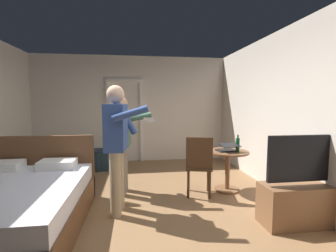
{
  "coord_description": "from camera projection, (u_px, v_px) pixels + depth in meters",
  "views": [
    {
      "loc": [
        0.07,
        -3.15,
        1.53
      ],
      "look_at": [
        0.58,
        0.51,
        1.17
      ],
      "focal_mm": 25.64,
      "sensor_mm": 36.0,
      "label": 1
    }
  ],
  "objects": [
    {
      "name": "ground_plane",
      "position": [
        131.0,
        216.0,
        3.25
      ],
      "size": [
        6.89,
        6.89,
        0.0
      ],
      "primitive_type": "plane",
      "color": "olive"
    },
    {
      "name": "wall_back",
      "position": [
        132.0,
        109.0,
        6.26
      ],
      "size": [
        5.13,
        0.12,
        2.72
      ],
      "primitive_type": "cube",
      "color": "silver",
      "rests_on": "ground_plane"
    },
    {
      "name": "wall_right",
      "position": [
        305.0,
        115.0,
        3.46
      ],
      "size": [
        0.12,
        6.51,
        2.72
      ],
      "primitive_type": "cube",
      "color": "silver",
      "rests_on": "ground_plane"
    },
    {
      "name": "doorway_frame",
      "position": [
        125.0,
        115.0,
        6.17
      ],
      "size": [
        0.93,
        0.08,
        2.13
      ],
      "color": "white",
      "rests_on": "ground_plane"
    },
    {
      "name": "bed",
      "position": [
        9.0,
        206.0,
        2.87
      ],
      "size": [
        1.69,
        2.06,
        1.02
      ],
      "color": "brown",
      "rests_on": "ground_plane"
    },
    {
      "name": "tv_flatscreen",
      "position": [
        302.0,
        198.0,
        3.01
      ],
      "size": [
        1.04,
        0.4,
        1.14
      ],
      "color": "brown",
      "rests_on": "ground_plane"
    },
    {
      "name": "side_table",
      "position": [
        228.0,
        163.0,
        4.17
      ],
      "size": [
        0.71,
        0.71,
        0.7
      ],
      "color": "brown",
      "rests_on": "ground_plane"
    },
    {
      "name": "laptop",
      "position": [
        227.0,
        148.0,
        4.09
      ],
      "size": [
        0.36,
        0.37,
        0.15
      ],
      "color": "black",
      "rests_on": "side_table"
    },
    {
      "name": "bottle_on_table",
      "position": [
        238.0,
        145.0,
        4.07
      ],
      "size": [
        0.06,
        0.06,
        0.29
      ],
      "color": "#154F26",
      "rests_on": "side_table"
    },
    {
      "name": "wooden_chair",
      "position": [
        199.0,
        164.0,
        3.9
      ],
      "size": [
        0.51,
        0.51,
        0.99
      ],
      "color": "#4C331E",
      "rests_on": "ground_plane"
    },
    {
      "name": "person_blue_shirt",
      "position": [
        117.0,
        139.0,
        3.27
      ],
      "size": [
        0.64,
        0.65,
        1.77
      ],
      "color": "tan",
      "rests_on": "ground_plane"
    },
    {
      "name": "person_striped_shirt",
      "position": [
        123.0,
        138.0,
        4.0
      ],
      "size": [
        0.69,
        0.62,
        1.62
      ],
      "color": "gray",
      "rests_on": "ground_plane"
    },
    {
      "name": "suitcase_dark",
      "position": [
        90.0,
        161.0,
        5.43
      ],
      "size": [
        0.59,
        0.44,
        0.4
      ],
      "primitive_type": "cube",
      "rotation": [
        0.0,
        0.0,
        -0.27
      ],
      "color": "#1E2D38",
      "rests_on": "ground_plane"
    },
    {
      "name": "suitcase_small",
      "position": [
        98.0,
        160.0,
        5.49
      ],
      "size": [
        0.51,
        0.4,
        0.46
      ],
      "primitive_type": "cube",
      "rotation": [
        0.0,
        0.0,
        -0.03
      ],
      "color": "#1E2D38",
      "rests_on": "ground_plane"
    }
  ]
}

